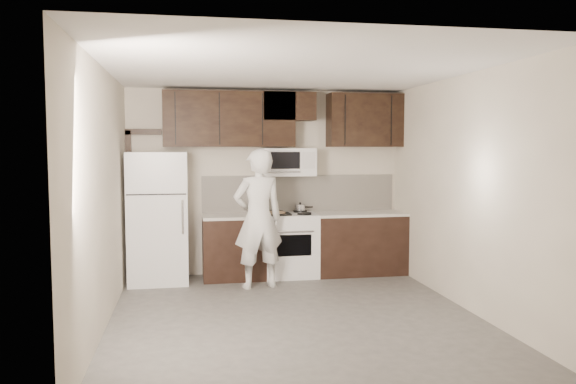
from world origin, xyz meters
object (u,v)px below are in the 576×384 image
object	(u,v)px
stove	(290,244)
person	(258,219)
microwave	(289,162)
refrigerator	(158,218)

from	to	relation	value
stove	person	bearing A→B (deg)	-132.57
stove	microwave	bearing A→B (deg)	90.10
stove	refrigerator	distance (m)	1.90
refrigerator	person	distance (m)	1.42
stove	person	size ratio (longest dim) A/B	0.51
stove	person	distance (m)	0.92
microwave	refrigerator	distance (m)	2.00
stove	refrigerator	world-z (taller)	refrigerator
stove	refrigerator	xyz separation A→B (m)	(-1.85, -0.05, 0.44)
refrigerator	stove	bearing A→B (deg)	1.51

